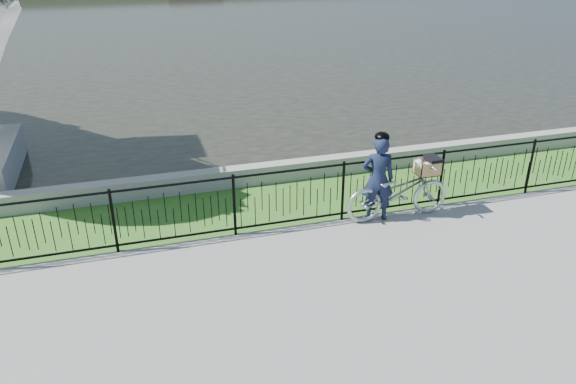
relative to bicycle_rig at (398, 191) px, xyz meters
name	(u,v)px	position (x,y,z in m)	size (l,w,h in m)	color
ground	(319,275)	(-2.01, -1.40, -0.53)	(120.00, 120.00, 0.00)	gray
grass_strip	(275,203)	(-2.01, 1.20, -0.53)	(60.00, 2.00, 0.01)	#366720
water	(155,5)	(-2.01, 31.60, -0.53)	(120.00, 120.00, 0.00)	black
quay_wall	(263,174)	(-2.01, 2.20, -0.33)	(60.00, 0.30, 0.40)	gray
fence	(290,198)	(-2.01, 0.20, 0.04)	(14.00, 0.06, 1.15)	black
bicycle_rig	(398,191)	(0.00, 0.00, 0.00)	(1.99, 0.70, 1.15)	#A9AEB5
cyclist	(378,177)	(-0.41, 0.05, 0.30)	(0.67, 0.53, 1.68)	black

